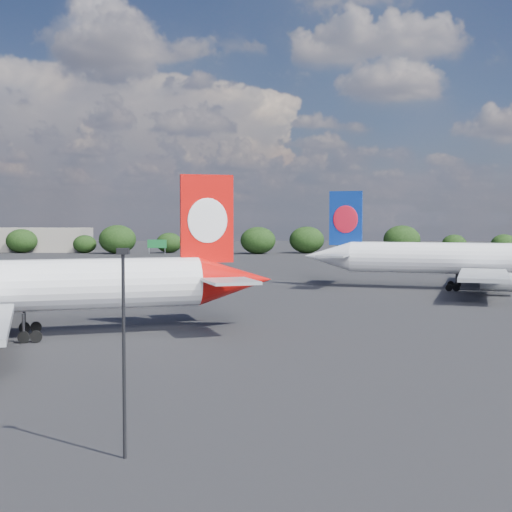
{
  "coord_description": "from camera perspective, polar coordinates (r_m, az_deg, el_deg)",
  "views": [
    {
      "loc": [
        17.05,
        -46.41,
        11.06
      ],
      "look_at": [
        16.0,
        12.0,
        8.0
      ],
      "focal_mm": 50.0,
      "sensor_mm": 36.0,
      "label": 1
    }
  ],
  "objects": [
    {
      "name": "ground",
      "position": [
        108.33,
        -8.04,
        -2.89
      ],
      "size": [
        500.0,
        500.0,
        0.0
      ],
      "primitive_type": "plane",
      "color": "black",
      "rests_on": "ground"
    },
    {
      "name": "china_southern_airliner",
      "position": [
        115.36,
        15.95,
        -0.26
      ],
      "size": [
        46.89,
        44.96,
        15.56
      ],
      "color": "white",
      "rests_on": "ground"
    },
    {
      "name": "horizon_treeline",
      "position": [
        226.6,
        -2.97,
        1.18
      ],
      "size": [
        198.1,
        15.1,
        9.1
      ],
      "color": "black",
      "rests_on": "ground"
    },
    {
      "name": "billboard_yellow",
      "position": [
        228.58,
        -0.24,
        1.2
      ],
      "size": [
        5.0,
        0.3,
        5.5
      ],
      "color": "yellow",
      "rests_on": "ground"
    },
    {
      "name": "apron_lamp_post",
      "position": [
        33.36,
        -10.53,
        -6.65
      ],
      "size": [
        0.55,
        0.3,
        9.72
      ],
      "color": "black",
      "rests_on": "ground"
    },
    {
      "name": "terminal_building",
      "position": [
        252.23,
        -17.96,
        1.25
      ],
      "size": [
        42.0,
        16.0,
        8.0
      ],
      "color": "gray",
      "rests_on": "ground"
    },
    {
      "name": "highway_sign",
      "position": [
        225.29,
        -7.93,
        0.95
      ],
      "size": [
        6.0,
        0.3,
        4.5
      ],
      "color": "#13602A",
      "rests_on": "ground"
    },
    {
      "name": "qantas_airliner",
      "position": [
        69.38,
        -18.36,
        -2.42
      ],
      "size": [
        46.19,
        44.35,
        15.43
      ],
      "color": "white",
      "rests_on": "ground"
    }
  ]
}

